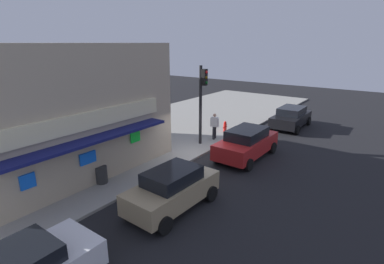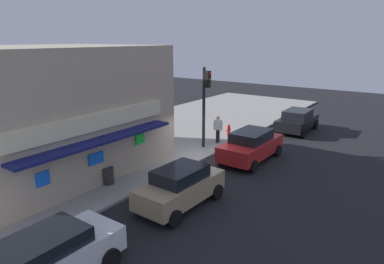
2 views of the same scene
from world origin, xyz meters
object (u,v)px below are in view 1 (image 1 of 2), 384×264
at_px(fire_hydrant, 225,126).
at_px(potted_plant_by_doorway, 51,180).
at_px(traffic_light, 202,95).
at_px(pedestrian, 214,125).
at_px(parked_car_black, 291,117).
at_px(trash_can, 101,175).
at_px(parked_car_red, 246,143).
at_px(parked_car_tan, 173,189).

height_order(fire_hydrant, potted_plant_by_doorway, potted_plant_by_doorway).
height_order(traffic_light, pedestrian, traffic_light).
xyz_separation_m(pedestrian, potted_plant_by_doorway, (-10.20, 1.76, -0.42)).
distance_m(fire_hydrant, potted_plant_by_doorway, 12.15).
bearing_deg(parked_car_black, trash_can, 165.33).
relative_size(fire_hydrant, parked_car_black, 0.17).
bearing_deg(pedestrian, traffic_light, 175.50).
height_order(trash_can, potted_plant_by_doorway, potted_plant_by_doorway).
bearing_deg(potted_plant_by_doorway, trash_can, -29.77).
xyz_separation_m(trash_can, parked_car_red, (6.91, -3.77, 0.36)).
height_order(fire_hydrant, pedestrian, pedestrian).
relative_size(potted_plant_by_doorway, parked_car_red, 0.21).
bearing_deg(fire_hydrant, trash_can, 177.33).
bearing_deg(trash_can, parked_car_red, -28.63).
xyz_separation_m(potted_plant_by_doorway, parked_car_red, (8.69, -4.79, 0.23)).
bearing_deg(parked_car_tan, pedestrian, 21.16).
xyz_separation_m(potted_plant_by_doorway, parked_car_tan, (2.17, -4.87, 0.20)).
distance_m(trash_can, parked_car_red, 7.88).
bearing_deg(pedestrian, fire_hydrant, 7.91).
bearing_deg(pedestrian, potted_plant_by_doorway, 170.21).
bearing_deg(pedestrian, parked_car_red, -116.39).
relative_size(fire_hydrant, pedestrian, 0.44).
bearing_deg(fire_hydrant, potted_plant_by_doorway, 172.90).
bearing_deg(parked_car_tan, trash_can, 95.63).
xyz_separation_m(fire_hydrant, parked_car_tan, (-9.89, -3.37, 0.35)).
distance_m(traffic_light, pedestrian, 2.53).
xyz_separation_m(traffic_light, fire_hydrant, (3.18, 0.15, -2.73)).
bearing_deg(parked_car_tan, traffic_light, 25.60).
distance_m(potted_plant_by_doorway, parked_car_black, 16.94).
bearing_deg(traffic_light, parked_car_tan, -154.40).
xyz_separation_m(fire_hydrant, trash_can, (-10.27, 0.48, 0.02)).
bearing_deg(trash_can, potted_plant_by_doorway, 150.23).
distance_m(parked_car_tan, parked_car_black, 14.08).
relative_size(potted_plant_by_doorway, parked_car_black, 0.21).
relative_size(trash_can, parked_car_black, 0.18).
distance_m(parked_car_tan, parked_car_red, 6.53).
height_order(pedestrian, potted_plant_by_doorway, pedestrian).
relative_size(trash_can, parked_car_tan, 0.19).
xyz_separation_m(pedestrian, parked_car_black, (6.05, -3.05, -0.24)).
bearing_deg(trash_can, parked_car_tan, -84.37).
distance_m(traffic_light, parked_car_black, 8.36).
relative_size(pedestrian, potted_plant_by_doorway, 1.83).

